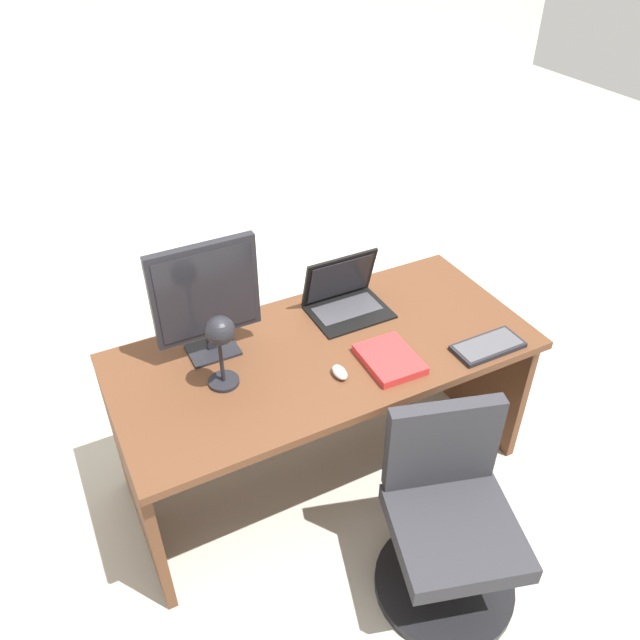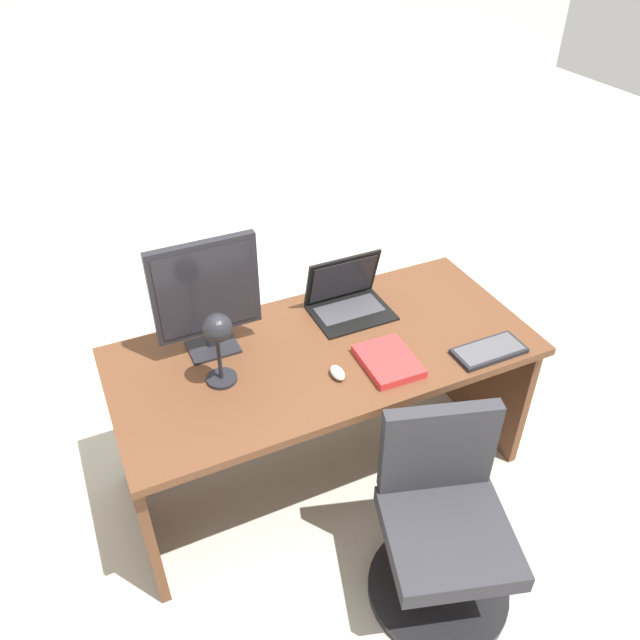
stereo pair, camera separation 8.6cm
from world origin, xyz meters
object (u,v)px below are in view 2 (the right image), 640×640
Objects in this scene: mouse at (337,373)px; office_chair at (442,531)px; desk at (319,379)px; keyboard at (489,351)px; monitor at (206,293)px; laptop at (346,293)px; book at (388,361)px; desk_lamp at (218,336)px.

office_chair is at bearing -70.56° from mouse.
keyboard is (0.60, -0.36, 0.22)m from desk.
monitor is 1.45× the size of laptop.
monitor is 1.86× the size of book.
monitor reaches higher than book.
keyboard is 0.74m from office_chair.
monitor is 1.17m from keyboard.
desk_lamp reaches higher than laptop.
book is (0.61, -0.39, -0.26)m from monitor.
keyboard is at bearing -54.10° from laptop.
office_chair is (0.58, -0.91, -0.70)m from monitor.
monitor is 1.51× the size of desk_lamp.
book is (-0.02, -0.42, -0.06)m from laptop.
monitor is (-0.42, 0.14, 0.49)m from desk.
book is at bearing 86.89° from office_chair.
monitor is 5.73× the size of mouse.
laptop is 0.47m from mouse.
book is (0.22, -0.02, -0.00)m from mouse.
desk_lamp is at bearing 165.36° from book.
office_chair reaches higher than keyboard.
keyboard is (1.02, -0.50, -0.27)m from monitor.
book is (0.63, -0.17, -0.22)m from desk_lamp.
monitor is 0.62× the size of office_chair.
monitor reaches higher than keyboard.
mouse is 0.11× the size of office_chair.
keyboard is 0.37× the size of office_chair.
desk_lamp is at bearing 131.66° from office_chair.
monitor is 0.23m from desk_lamp.
desk is 0.74m from keyboard.
desk is 0.33m from mouse.
monitor is at bearing 147.12° from book.
mouse reaches higher than desk.
monitor is at bearing 153.70° from keyboard.
desk is at bearing 102.02° from office_chair.
mouse is at bearing -120.70° from laptop.
desk is 0.39m from book.
desk is at bearing 149.08° from keyboard.
office_chair is at bearing -57.47° from monitor.
office_chair is (-0.03, -0.52, -0.44)m from book.
office_chair is at bearing -77.98° from desk.
desk_lamp is 1.13m from office_chair.
desk_lamp is at bearing -158.49° from laptop.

